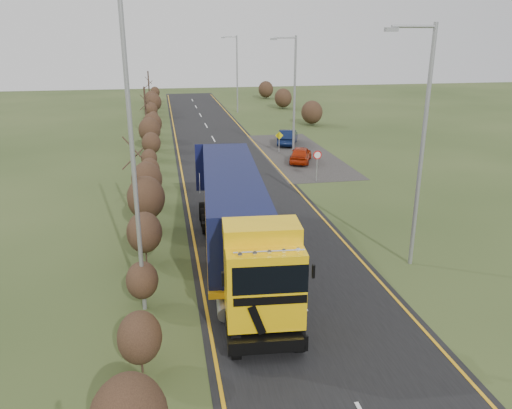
{
  "coord_description": "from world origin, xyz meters",
  "views": [
    {
      "loc": [
        -4.91,
        -21.31,
        9.85
      ],
      "look_at": [
        -0.61,
        1.58,
        1.93
      ],
      "focal_mm": 35.0,
      "sensor_mm": 36.0,
      "label": 1
    }
  ],
  "objects_px": {
    "car_red_hatchback": "(301,154)",
    "lorry": "(236,216)",
    "streetlight_near": "(420,139)",
    "car_blue_sedan": "(288,137)",
    "speed_sign": "(317,160)"
  },
  "relations": [
    {
      "from": "lorry",
      "to": "streetlight_near",
      "type": "relative_size",
      "value": 1.46
    },
    {
      "from": "speed_sign",
      "to": "car_red_hatchback",
      "type": "bearing_deg",
      "value": 85.88
    },
    {
      "from": "car_red_hatchback",
      "to": "car_blue_sedan",
      "type": "bearing_deg",
      "value": -73.62
    },
    {
      "from": "lorry",
      "to": "streetlight_near",
      "type": "bearing_deg",
      "value": -5.39
    },
    {
      "from": "lorry",
      "to": "speed_sign",
      "type": "xyz_separation_m",
      "value": [
        7.59,
        12.39,
        -0.81
      ]
    },
    {
      "from": "lorry",
      "to": "car_blue_sedan",
      "type": "relative_size",
      "value": 3.5
    },
    {
      "from": "car_blue_sedan",
      "to": "speed_sign",
      "type": "height_order",
      "value": "speed_sign"
    },
    {
      "from": "lorry",
      "to": "car_red_hatchback",
      "type": "bearing_deg",
      "value": 70.5
    },
    {
      "from": "car_blue_sedan",
      "to": "streetlight_near",
      "type": "relative_size",
      "value": 0.42
    },
    {
      "from": "lorry",
      "to": "speed_sign",
      "type": "bearing_deg",
      "value": 62.91
    },
    {
      "from": "car_blue_sedan",
      "to": "streetlight_near",
      "type": "bearing_deg",
      "value": 107.99
    },
    {
      "from": "car_red_hatchback",
      "to": "speed_sign",
      "type": "height_order",
      "value": "speed_sign"
    },
    {
      "from": "lorry",
      "to": "car_blue_sedan",
      "type": "bearing_deg",
      "value": 75.33
    },
    {
      "from": "car_red_hatchback",
      "to": "lorry",
      "type": "bearing_deg",
      "value": 87.9
    },
    {
      "from": "streetlight_near",
      "to": "speed_sign",
      "type": "bearing_deg",
      "value": 90.22
    }
  ]
}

